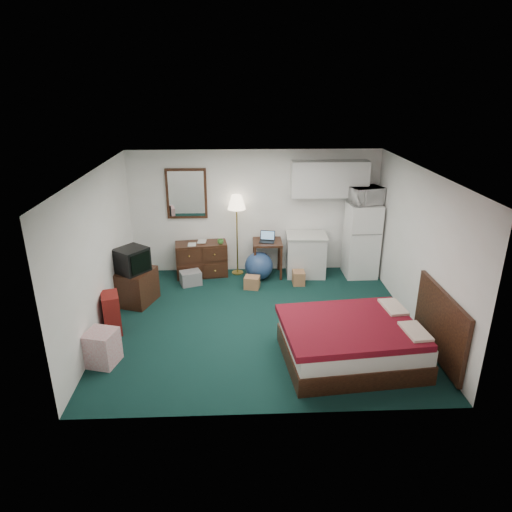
{
  "coord_description": "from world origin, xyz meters",
  "views": [
    {
      "loc": [
        -0.36,
        -6.67,
        3.76
      ],
      "look_at": [
        -0.06,
        0.23,
        1.08
      ],
      "focal_mm": 32.0,
      "sensor_mm": 36.0,
      "label": 1
    }
  ],
  "objects_px": {
    "floor_lamp": "(237,235)",
    "desk": "(267,258)",
    "bed": "(351,342)",
    "tv_stand": "(135,286)",
    "suitcase": "(112,313)",
    "fridge": "(362,240)",
    "dresser": "(202,259)",
    "kitchen_counter": "(306,256)"
  },
  "relations": [
    {
      "from": "bed",
      "to": "kitchen_counter",
      "type": "bearing_deg",
      "value": 87.98
    },
    {
      "from": "dresser",
      "to": "bed",
      "type": "distance_m",
      "value": 3.92
    },
    {
      "from": "floor_lamp",
      "to": "suitcase",
      "type": "height_order",
      "value": "floor_lamp"
    },
    {
      "from": "dresser",
      "to": "tv_stand",
      "type": "relative_size",
      "value": 1.52
    },
    {
      "from": "desk",
      "to": "kitchen_counter",
      "type": "bearing_deg",
      "value": -1.32
    },
    {
      "from": "floor_lamp",
      "to": "kitchen_counter",
      "type": "height_order",
      "value": "floor_lamp"
    },
    {
      "from": "dresser",
      "to": "desk",
      "type": "distance_m",
      "value": 1.34
    },
    {
      "from": "dresser",
      "to": "tv_stand",
      "type": "distance_m",
      "value": 1.61
    },
    {
      "from": "fridge",
      "to": "bed",
      "type": "distance_m",
      "value": 3.21
    },
    {
      "from": "desk",
      "to": "tv_stand",
      "type": "height_order",
      "value": "desk"
    },
    {
      "from": "floor_lamp",
      "to": "kitchen_counter",
      "type": "xyz_separation_m",
      "value": [
        1.39,
        -0.14,
        -0.41
      ]
    },
    {
      "from": "bed",
      "to": "tv_stand",
      "type": "height_order",
      "value": "tv_stand"
    },
    {
      "from": "suitcase",
      "to": "tv_stand",
      "type": "bearing_deg",
      "value": 63.97
    },
    {
      "from": "fridge",
      "to": "tv_stand",
      "type": "bearing_deg",
      "value": -167.33
    },
    {
      "from": "floor_lamp",
      "to": "desk",
      "type": "distance_m",
      "value": 0.77
    },
    {
      "from": "fridge",
      "to": "suitcase",
      "type": "distance_m",
      "value": 4.97
    },
    {
      "from": "bed",
      "to": "suitcase",
      "type": "xyz_separation_m",
      "value": [
        -3.58,
        0.95,
        0.03
      ]
    },
    {
      "from": "suitcase",
      "to": "fridge",
      "type": "bearing_deg",
      "value": 7.21
    },
    {
      "from": "dresser",
      "to": "fridge",
      "type": "relative_size",
      "value": 0.68
    },
    {
      "from": "dresser",
      "to": "suitcase",
      "type": "xyz_separation_m",
      "value": [
        -1.26,
        -2.21,
        -0.02
      ]
    },
    {
      "from": "dresser",
      "to": "desk",
      "type": "relative_size",
      "value": 1.4
    },
    {
      "from": "kitchen_counter",
      "to": "dresser",
      "type": "bearing_deg",
      "value": -179.04
    },
    {
      "from": "floor_lamp",
      "to": "desk",
      "type": "bearing_deg",
      "value": -11.19
    },
    {
      "from": "tv_stand",
      "to": "desk",
      "type": "bearing_deg",
      "value": 44.11
    },
    {
      "from": "floor_lamp",
      "to": "bed",
      "type": "height_order",
      "value": "floor_lamp"
    },
    {
      "from": "dresser",
      "to": "tv_stand",
      "type": "xyz_separation_m",
      "value": [
        -1.11,
        -1.17,
        -0.04
      ]
    },
    {
      "from": "fridge",
      "to": "floor_lamp",
      "type": "bearing_deg",
      "value": 174.76
    },
    {
      "from": "dresser",
      "to": "fridge",
      "type": "height_order",
      "value": "fridge"
    },
    {
      "from": "floor_lamp",
      "to": "dresser",
      "type": "bearing_deg",
      "value": -174.52
    },
    {
      "from": "kitchen_counter",
      "to": "tv_stand",
      "type": "bearing_deg",
      "value": -158.35
    },
    {
      "from": "desk",
      "to": "kitchen_counter",
      "type": "height_order",
      "value": "kitchen_counter"
    },
    {
      "from": "tv_stand",
      "to": "floor_lamp",
      "type": "bearing_deg",
      "value": 53.48
    },
    {
      "from": "bed",
      "to": "suitcase",
      "type": "height_order",
      "value": "suitcase"
    },
    {
      "from": "bed",
      "to": "suitcase",
      "type": "distance_m",
      "value": 3.71
    },
    {
      "from": "desk",
      "to": "fridge",
      "type": "relative_size",
      "value": 0.49
    },
    {
      "from": "suitcase",
      "to": "desk",
      "type": "bearing_deg",
      "value": 21.92
    },
    {
      "from": "suitcase",
      "to": "dresser",
      "type": "bearing_deg",
      "value": 42.46
    },
    {
      "from": "tv_stand",
      "to": "suitcase",
      "type": "bearing_deg",
      "value": -78.72
    },
    {
      "from": "floor_lamp",
      "to": "kitchen_counter",
      "type": "distance_m",
      "value": 1.46
    },
    {
      "from": "desk",
      "to": "tv_stand",
      "type": "distance_m",
      "value": 2.69
    },
    {
      "from": "fridge",
      "to": "bed",
      "type": "height_order",
      "value": "fridge"
    },
    {
      "from": "fridge",
      "to": "dresser",
      "type": "bearing_deg",
      "value": 176.96
    }
  ]
}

